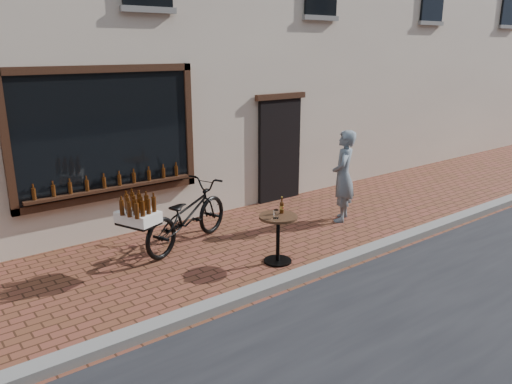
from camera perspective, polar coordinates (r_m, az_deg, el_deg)
ground at (r=7.53m, az=8.49°, el=-9.51°), size 90.00×90.00×0.00m
kerb at (r=7.63m, az=7.42°, el=-8.61°), size 90.00×0.25×0.12m
cargo_bicycle at (r=8.42m, az=-8.09°, el=-2.62°), size 2.43×1.49×1.15m
bistro_table at (r=7.72m, az=2.55°, el=-4.25°), size 0.60×0.60×1.03m
pedestrian at (r=9.66m, az=9.94°, el=1.80°), size 0.77×0.72×1.76m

